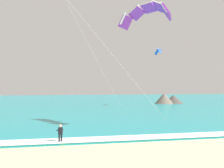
{
  "coord_description": "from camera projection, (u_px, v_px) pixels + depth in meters",
  "views": [
    {
      "loc": [
        -4.98,
        -7.2,
        4.95
      ],
      "look_at": [
        0.08,
        18.08,
        5.21
      ],
      "focal_mm": 39.98,
      "sensor_mm": 36.0,
      "label": 1
    }
  ],
  "objects": [
    {
      "name": "sea",
      "position": [
        78.0,
        101.0,
        80.62
      ],
      "size": [
        200.0,
        120.0,
        0.2
      ],
      "primitive_type": "cube",
      "color": "teal",
      "rests_on": "ground"
    },
    {
      "name": "surf_foam",
      "position": [
        118.0,
        138.0,
        22.77
      ],
      "size": [
        200.0,
        2.11,
        0.04
      ],
      "primitive_type": "cube",
      "color": "white",
      "rests_on": "sea"
    },
    {
      "name": "surfboard",
      "position": [
        60.0,
        144.0,
        21.35
      ],
      "size": [
        0.87,
        1.47,
        0.09
      ],
      "color": "yellow",
      "rests_on": "ground"
    },
    {
      "name": "kitesurfer",
      "position": [
        60.0,
        133.0,
        21.38
      ],
      "size": [
        0.63,
        0.63,
        1.69
      ],
      "color": "black",
      "rests_on": "ground"
    },
    {
      "name": "kite_primary",
      "position": [
        146.0,
        13.0,
        29.71
      ],
      "size": [
        11.88,
        8.96,
        13.77
      ],
      "color": "purple"
    },
    {
      "name": "kite_distant",
      "position": [
        158.0,
        51.0,
        60.92
      ],
      "size": [
        1.2,
        3.98,
        1.44
      ],
      "color": "blue"
    },
    {
      "name": "headland_right",
      "position": [
        169.0,
        99.0,
        69.72
      ],
      "size": [
        8.74,
        6.26,
        3.13
      ],
      "color": "#47423D",
      "rests_on": "ground"
    }
  ]
}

